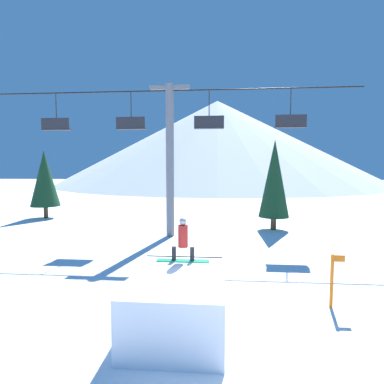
% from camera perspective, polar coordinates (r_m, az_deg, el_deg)
% --- Properties ---
extents(ground_plane, '(220.00, 220.00, 0.00)m').
position_cam_1_polar(ground_plane, '(7.86, 5.69, -28.18)').
color(ground_plane, white).
extents(mountain_ridge, '(85.59, 85.59, 23.01)m').
position_cam_1_polar(mountain_ridge, '(85.38, 4.81, 9.34)').
color(mountain_ridge, silver).
rests_on(mountain_ridge, ground_plane).
extents(snow_ramp, '(2.39, 3.30, 1.48)m').
position_cam_1_polar(snow_ramp, '(8.37, -2.76, -20.23)').
color(snow_ramp, white).
rests_on(snow_ramp, ground_plane).
extents(snowboarder, '(1.57, 0.29, 1.32)m').
position_cam_1_polar(snowboarder, '(8.99, -1.73, -9.16)').
color(snowboarder, '#1E9E6B').
rests_on(snowboarder, snow_ramp).
extents(chairlift, '(22.68, 0.50, 9.37)m').
position_cam_1_polar(chairlift, '(18.69, -4.24, 8.42)').
color(chairlift, slate).
rests_on(chairlift, ground_plane).
extents(pine_tree_near, '(2.06, 2.06, 6.23)m').
position_cam_1_polar(pine_tree_near, '(21.33, 15.41, 2.45)').
color(pine_tree_near, '#4C3823').
rests_on(pine_tree_near, ground_plane).
extents(pine_tree_far, '(2.40, 2.40, 5.77)m').
position_cam_1_polar(pine_tree_far, '(28.47, -26.26, 2.30)').
color(pine_tree_far, '#4C3823').
rests_on(pine_tree_far, ground_plane).
extents(trail_marker, '(0.41, 0.10, 1.66)m').
position_cam_1_polar(trail_marker, '(10.37, 25.16, -14.83)').
color(trail_marker, orange).
rests_on(trail_marker, ground_plane).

